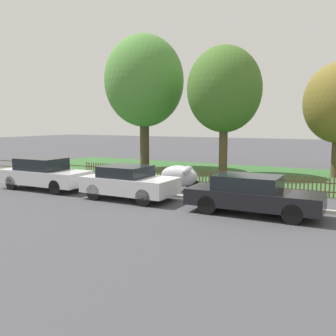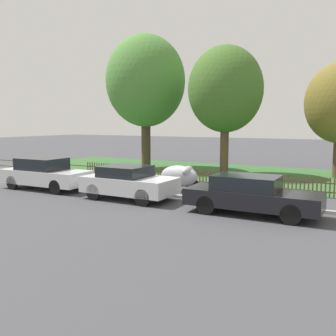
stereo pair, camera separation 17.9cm
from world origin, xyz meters
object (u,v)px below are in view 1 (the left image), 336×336
tree_nearest_kerb (144,81)px  covered_motorcycle (180,176)px  parked_car_black_saloon (129,182)px  parked_car_silver_hatchback (44,174)px  tree_behind_motorcycle (224,90)px  parked_car_navy_estate (252,194)px

tree_nearest_kerb → covered_motorcycle: bearing=-48.5°
parked_car_black_saloon → covered_motorcycle: 2.70m
parked_car_silver_hatchback → tree_nearest_kerb: bearing=89.5°
covered_motorcycle → tree_nearest_kerb: 10.42m
tree_behind_motorcycle → parked_car_black_saloon: bearing=-96.1°
tree_nearest_kerb → parked_car_silver_hatchback: bearing=-89.6°
parked_car_silver_hatchback → tree_nearest_kerb: (-0.06, 9.18, 5.12)m
covered_motorcycle → tree_behind_motorcycle: tree_behind_motorcycle is taller
parked_car_navy_estate → tree_behind_motorcycle: size_ratio=0.60×
parked_car_black_saloon → tree_behind_motorcycle: bearing=84.3°
parked_car_silver_hatchback → parked_car_black_saloon: (4.81, -0.04, -0.03)m
parked_car_navy_estate → covered_motorcycle: (-4.00, 2.58, 0.04)m
parked_car_navy_estate → covered_motorcycle: 4.76m
covered_motorcycle → parked_car_navy_estate: bearing=-34.1°
parked_car_black_saloon → tree_nearest_kerb: tree_nearest_kerb is taller
parked_car_black_saloon → covered_motorcycle: parked_car_black_saloon is taller
parked_car_silver_hatchback → tree_behind_motorcycle: bearing=55.8°
parked_car_black_saloon → parked_car_silver_hatchback: bearing=179.9°
parked_car_silver_hatchback → parked_car_navy_estate: parked_car_silver_hatchback is taller
parked_car_silver_hatchback → parked_car_black_saloon: parked_car_silver_hatchback is taller
covered_motorcycle → tree_behind_motorcycle: 7.69m
parked_car_navy_estate → covered_motorcycle: bearing=146.9°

